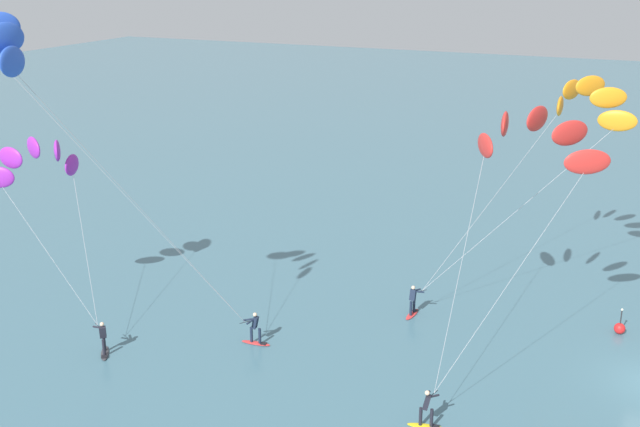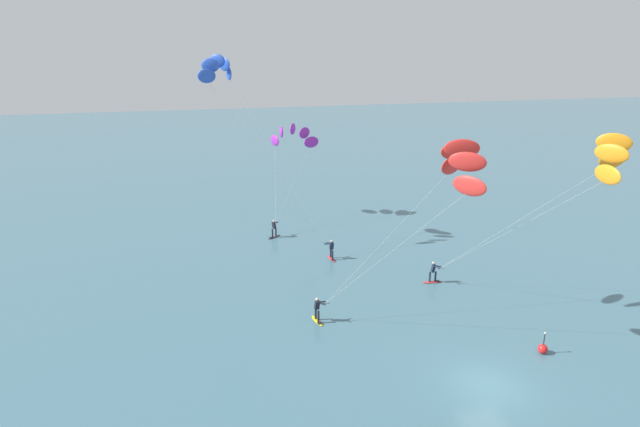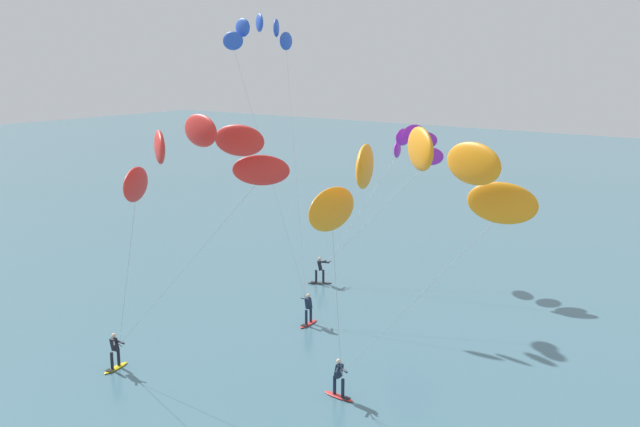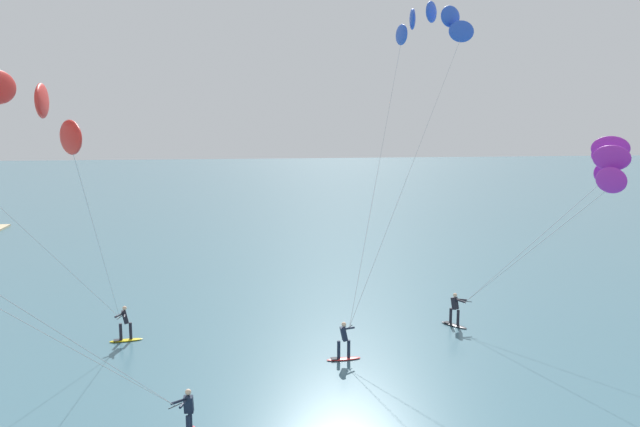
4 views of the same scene
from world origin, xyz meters
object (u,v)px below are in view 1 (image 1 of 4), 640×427
(kitesurfer_far_out, at_px, (38,167))
(marker_buoy, at_px, (620,328))
(kitesurfer_nearshore, at_px, (532,145))
(kitesurfer_mid_water, at_px, (19,61))
(kitesurfer_downwind, at_px, (582,107))

(kitesurfer_far_out, height_order, marker_buoy, kitesurfer_far_out)
(kitesurfer_nearshore, relative_size, kitesurfer_mid_water, 0.74)
(kitesurfer_far_out, relative_size, marker_buoy, 6.86)
(kitesurfer_far_out, relative_size, kitesurfer_downwind, 0.78)
(kitesurfer_nearshore, xyz_separation_m, kitesurfer_downwind, (9.10, -1.11, 0.22))
(kitesurfer_nearshore, bearing_deg, kitesurfer_far_out, 102.80)
(kitesurfer_mid_water, bearing_deg, kitesurfer_nearshore, -55.10)
(kitesurfer_downwind, bearing_deg, kitesurfer_far_out, 120.40)
(kitesurfer_far_out, xyz_separation_m, marker_buoy, (9.45, -27.98, -7.65))
(kitesurfer_far_out, xyz_separation_m, kitesurfer_downwind, (14.44, -24.61, 2.46))
(kitesurfer_downwind, height_order, marker_buoy, kitesurfer_downwind)
(kitesurfer_downwind, bearing_deg, marker_buoy, -145.90)
(kitesurfer_mid_water, distance_m, kitesurfer_far_out, 11.18)
(kitesurfer_nearshore, xyz_separation_m, marker_buoy, (4.11, -4.48, -9.90))
(kitesurfer_nearshore, height_order, kitesurfer_far_out, kitesurfer_nearshore)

